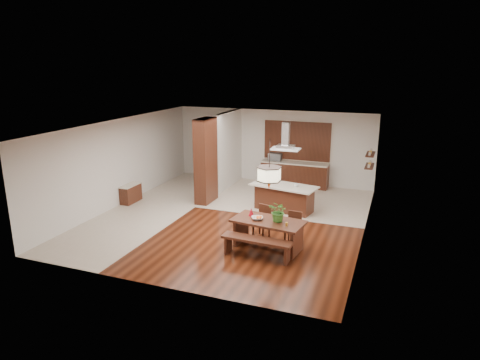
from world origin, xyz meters
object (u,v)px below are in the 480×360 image
at_px(dining_chair_left, 261,222).
at_px(kitchen_island, 284,197).
at_px(dining_chair_right, 293,228).
at_px(fruit_bowl, 257,218).
at_px(range_hood, 286,136).
at_px(island_cup, 296,185).
at_px(dining_bench, 257,248).
at_px(hallway_console, 131,194).
at_px(dining_table, 268,228).
at_px(foliage_plant, 279,212).
at_px(pendant_lantern, 269,164).
at_px(microwave, 275,157).

bearing_deg(dining_chair_left, kitchen_island, 105.11).
bearing_deg(dining_chair_right, fruit_bowl, -141.04).
bearing_deg(dining_chair_right, range_hood, 115.03).
distance_m(dining_chair_left, island_cup, 2.39).
bearing_deg(island_cup, dining_bench, -92.03).
height_order(hallway_console, dining_chair_right, dining_chair_right).
xyz_separation_m(dining_table, foliage_plant, (0.27, -0.01, 0.48)).
bearing_deg(pendant_lantern, microwave, 104.50).
height_order(dining_chair_left, dining_chair_right, dining_chair_left).
distance_m(fruit_bowl, range_hood, 3.46).
height_order(dining_table, island_cup, island_cup).
bearing_deg(island_cup, fruit_bowl, -96.18).
distance_m(kitchen_island, microwave, 3.28).
relative_size(dining_chair_left, kitchen_island, 0.40).
height_order(kitchen_island, microwave, microwave).
bearing_deg(hallway_console, foliage_plant, -18.58).
xyz_separation_m(dining_chair_right, fruit_bowl, (-0.81, -0.54, 0.37)).
bearing_deg(dining_chair_right, hallway_console, 171.74).
relative_size(dining_bench, kitchen_island, 0.80).
xyz_separation_m(dining_table, kitchen_island, (-0.37, 2.98, -0.12)).
relative_size(range_hood, island_cup, 6.79).
distance_m(dining_bench, dining_chair_left, 1.32).
distance_m(fruit_bowl, microwave, 6.16).
bearing_deg(dining_bench, microwave, 102.38).
relative_size(pendant_lantern, fruit_bowl, 4.46).
bearing_deg(dining_chair_left, dining_chair_right, 7.65).
bearing_deg(foliage_plant, pendant_lantern, 178.85).
xyz_separation_m(fruit_bowl, microwave, (-1.26, 6.03, 0.29)).
bearing_deg(pendant_lantern, fruit_bowl, -170.05).
relative_size(fruit_bowl, kitchen_island, 0.13).
height_order(dining_table, microwave, microwave).
relative_size(dining_table, kitchen_island, 0.87).
relative_size(dining_chair_left, microwave, 1.75).
height_order(dining_bench, range_hood, range_hood).
relative_size(dining_bench, microwave, 3.48).
xyz_separation_m(dining_table, island_cup, (0.04, 2.92, 0.36)).
relative_size(fruit_bowl, island_cup, 2.22).
bearing_deg(kitchen_island, dining_chair_left, -79.51).
height_order(dining_table, fruit_bowl, fruit_bowl).
height_order(dining_table, foliage_plant, foliage_plant).
xyz_separation_m(dining_table, range_hood, (-0.37, 2.99, 1.90)).
xyz_separation_m(dining_bench, range_hood, (-0.28, 3.65, 2.21)).
xyz_separation_m(hallway_console, range_hood, (5.18, 1.04, 2.15)).
relative_size(kitchen_island, range_hood, 2.49).
xyz_separation_m(hallway_console, dining_table, (5.55, -1.95, 0.25)).
bearing_deg(dining_table, dining_bench, -97.74).
distance_m(dining_table, dining_bench, 0.73).
xyz_separation_m(pendant_lantern, fruit_bowl, (-0.28, -0.05, -1.44)).
bearing_deg(hallway_console, island_cup, 9.83).
distance_m(foliage_plant, range_hood, 3.38).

